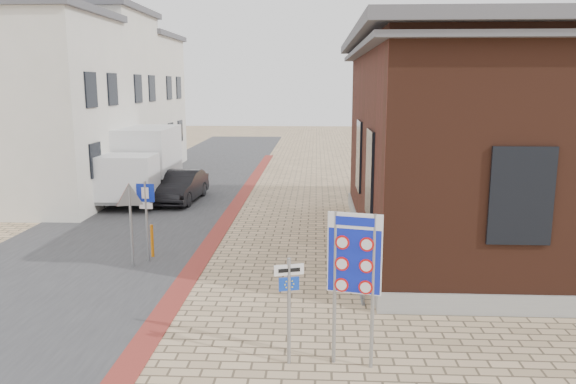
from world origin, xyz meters
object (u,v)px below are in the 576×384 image
(border_sign, at_px, (354,257))
(bollard, at_px, (152,241))
(sedan, at_px, (181,186))
(parking_sign, at_px, (146,208))
(box_truck, at_px, (142,163))
(essen_sign, at_px, (289,296))

(border_sign, bearing_deg, bollard, 145.26)
(sedan, height_order, parking_sign, parking_sign)
(sedan, distance_m, box_truck, 2.23)
(border_sign, bearing_deg, box_truck, 133.46)
(parking_sign, distance_m, bollard, 1.23)
(box_truck, relative_size, bollard, 6.11)
(border_sign, xyz_separation_m, parking_sign, (-5.70, 6.00, -0.47))
(parking_sign, height_order, bollard, parking_sign)
(sedan, height_order, border_sign, border_sign)
(sedan, relative_size, bollard, 4.12)
(sedan, height_order, box_truck, box_truck)
(essen_sign, bearing_deg, bollard, 108.89)
(essen_sign, bearing_deg, sedan, 94.70)
(sedan, bearing_deg, border_sign, -61.52)
(parking_sign, bearing_deg, bollard, 94.57)
(parking_sign, xyz_separation_m, bollard, (0.00, 0.44, -1.15))
(box_truck, xyz_separation_m, bollard, (3.00, -8.82, -1.16))
(box_truck, distance_m, parking_sign, 9.74)
(box_truck, bearing_deg, parking_sign, -73.46)
(box_truck, height_order, parking_sign, box_truck)
(bollard, bearing_deg, box_truck, 108.81)
(box_truck, xyz_separation_m, parking_sign, (3.00, -9.26, -0.01))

